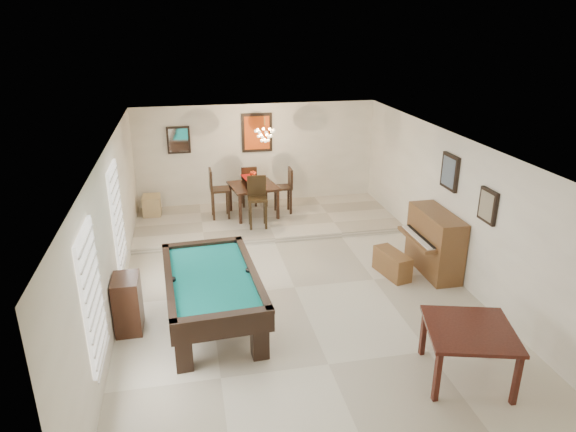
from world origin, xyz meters
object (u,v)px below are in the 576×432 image
object	(u,v)px
square_table	(467,353)
upright_piano	(428,243)
dining_chair_south	(258,203)
flower_vase	(253,176)
pool_table	(213,300)
dining_chair_west	(220,193)
corner_bench	(152,205)
dining_chair_north	(248,185)
dining_chair_east	(283,191)
chandelier	(265,131)
piano_bench	(392,264)
dining_table	(253,198)
apothecary_chest	(128,304)

from	to	relation	value
square_table	upright_piano	xyz separation A→B (m)	(0.87, 3.00, 0.21)
dining_chair_south	flower_vase	bearing A→B (deg)	93.08
pool_table	square_table	world-z (taller)	pool_table
dining_chair_west	corner_bench	xyz separation A→B (m)	(-1.60, 0.51, -0.36)
pool_table	dining_chair_north	size ratio (longest dim) A/B	2.46
corner_bench	dining_chair_north	bearing A→B (deg)	4.94
dining_chair_east	chandelier	world-z (taller)	chandelier
chandelier	dining_chair_north	bearing A→B (deg)	105.31
square_table	corner_bench	world-z (taller)	square_table
upright_piano	dining_chair_north	distance (m)	4.98
flower_vase	pool_table	bearing A→B (deg)	-105.86
flower_vase	square_table	bearing A→B (deg)	-72.89
dining_chair_east	corner_bench	xyz separation A→B (m)	(-3.11, 0.49, -0.32)
square_table	dining_chair_east	xyz separation A→B (m)	(-1.24, 6.39, 0.29)
flower_vase	corner_bench	world-z (taller)	flower_vase
dining_chair_south	dining_chair_east	distance (m)	1.09
square_table	dining_chair_south	distance (m)	5.93
dining_chair_west	piano_bench	bearing A→B (deg)	-140.14
dining_chair_east	flower_vase	bearing A→B (deg)	-87.15
square_table	dining_chair_north	distance (m)	7.36
square_table	chandelier	world-z (taller)	chandelier
dining_chair_south	dining_chair_north	bearing A→B (deg)	94.55
pool_table	dining_table	distance (m)	4.57
piano_bench	dining_table	xyz separation A→B (m)	(-2.14, 3.38, 0.32)
dining_chair_east	chandelier	xyz separation A→B (m)	(-0.47, -0.32, 1.53)
apothecary_chest	piano_bench	bearing A→B (deg)	10.83
apothecary_chest	square_table	bearing A→B (deg)	-25.00
dining_chair_north	dining_chair_south	bearing A→B (deg)	89.49
dining_chair_east	dining_chair_south	bearing A→B (deg)	-41.41
piano_bench	apothecary_chest	distance (m)	4.76
dining_chair_north	dining_chair_west	distance (m)	1.05
flower_vase	piano_bench	bearing A→B (deg)	-57.64
pool_table	flower_vase	size ratio (longest dim) A/B	11.24
dining_chair_west	corner_bench	world-z (taller)	dining_chair_west
pool_table	square_table	size ratio (longest dim) A/B	2.30
chandelier	dining_chair_south	bearing A→B (deg)	-118.59
piano_bench	chandelier	size ratio (longest dim) A/B	1.40
dining_table	dining_chair_east	size ratio (longest dim) A/B	0.95
piano_bench	dining_chair_north	size ratio (longest dim) A/B	0.81
square_table	apothecary_chest	distance (m)	4.95
dining_chair_south	chandelier	size ratio (longest dim) A/B	1.91
apothecary_chest	dining_chair_east	size ratio (longest dim) A/B	0.81
upright_piano	flower_vase	distance (m)	4.43
upright_piano	dining_chair_west	distance (m)	4.94
dining_chair_east	corner_bench	distance (m)	3.16
piano_bench	dining_chair_south	xyz separation A→B (m)	(-2.15, 2.60, 0.46)
pool_table	square_table	bearing A→B (deg)	-35.07
dining_table	dining_chair_south	distance (m)	0.79
pool_table	upright_piano	distance (m)	4.21
square_table	upright_piano	bearing A→B (deg)	73.79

